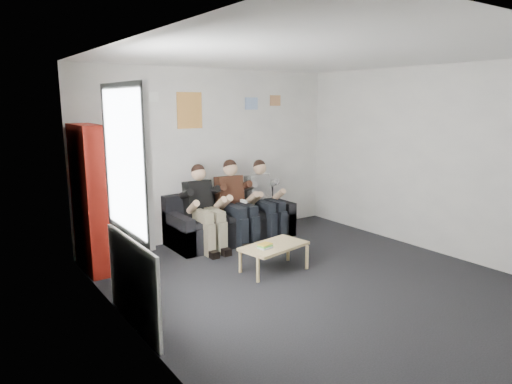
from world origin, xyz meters
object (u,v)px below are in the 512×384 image
Objects in this scene: coffee_table at (274,248)px; person_left at (205,208)px; person_middle at (236,203)px; bookshelf at (91,199)px; sofa at (230,223)px; person_right at (265,200)px.

person_left is (-0.30, 1.31, 0.32)m from coffee_table.
bookshelf is at bearing -175.51° from person_middle.
person_right is (0.56, -0.19, 0.34)m from sofa.
bookshelf reaches higher than person_middle.
bookshelf is (-2.16, -0.10, 0.67)m from sofa.
bookshelf is at bearing 177.56° from person_right.
person_left is 0.56m from person_middle.
person_left is 0.98× the size of person_middle.
person_middle is 1.03× the size of person_right.
person_middle is 0.56m from person_right.
sofa is 0.68m from person_right.
bookshelf is 1.52× the size of person_right.
bookshelf reaches higher than coffee_table.
sofa is 0.69m from person_left.
sofa is 1.06× the size of bookshelf.
person_middle is (0.26, 1.31, 0.33)m from coffee_table.
person_right is (0.56, 0.00, -0.02)m from person_middle.
person_right is at bearing 58.08° from coffee_table.
person_middle is (2.16, -0.10, -0.32)m from bookshelf.
coffee_table is 1.58m from person_right.
person_middle reaches higher than coffee_table.
person_left is (1.60, -0.09, -0.33)m from bookshelf.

